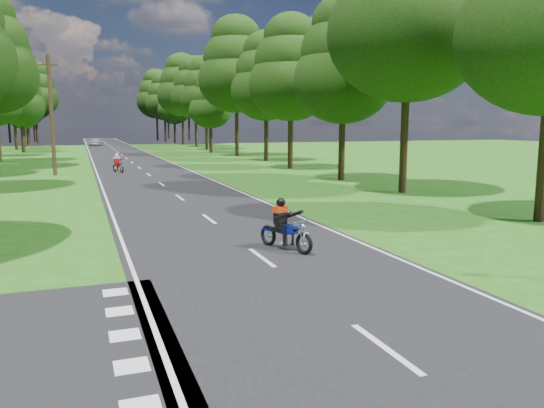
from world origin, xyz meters
name	(u,v)px	position (x,y,z in m)	size (l,w,h in m)	color
ground	(290,279)	(0.00, 0.00, 0.00)	(160.00, 160.00, 0.00)	#2A4F12
main_road	(122,155)	(0.00, 50.00, 0.01)	(7.00, 140.00, 0.02)	black
road_markings	(122,156)	(-0.14, 48.13, 0.02)	(7.40, 140.00, 0.01)	silver
treeline	(125,85)	(1.43, 60.06, 8.25)	(40.00, 115.35, 14.78)	black
telegraph_pole	(52,115)	(-6.00, 28.00, 4.07)	(1.20, 0.26, 8.00)	#382616
rider_near_blue	(286,224)	(0.91, 2.61, 0.74)	(0.58, 1.73, 1.44)	navy
rider_far_red	(118,163)	(-1.83, 28.44, 0.69)	(0.54, 1.62, 1.35)	maroon
distant_car	(96,142)	(-1.88, 76.08, 0.64)	(1.45, 3.61, 1.23)	silver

